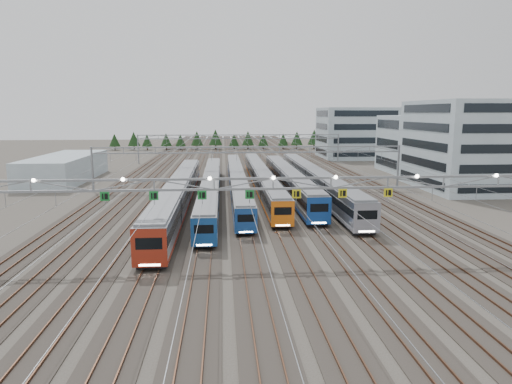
{
  "coord_description": "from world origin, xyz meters",
  "views": [
    {
      "loc": [
        -4.75,
        -42.67,
        14.0
      ],
      "look_at": [
        -0.38,
        17.13,
        3.5
      ],
      "focal_mm": 32.0,
      "sensor_mm": 36.0,
      "label": 1
    }
  ],
  "objects": [
    {
      "name": "train_e",
      "position": [
        6.75,
        36.08,
        2.22
      ],
      "size": [
        3.03,
        51.81,
        3.95
      ],
      "color": "black",
      "rests_on": "ground"
    },
    {
      "name": "west_shed",
      "position": [
        -37.5,
        54.27,
        2.57
      ],
      "size": [
        10.0,
        30.0,
        5.14
      ],
      "primitive_type": "cube",
      "color": "#A2B7C1",
      "rests_on": "ground"
    },
    {
      "name": "ground",
      "position": [
        0.0,
        0.0,
        0.0
      ],
      "size": [
        400.0,
        400.0,
        0.0
      ],
      "primitive_type": "plane",
      "color": "#47423A",
      "rests_on": "ground"
    },
    {
      "name": "gantry_far",
      "position": [
        0.0,
        85.0,
        6.39
      ],
      "size": [
        56.36,
        0.36,
        8.0
      ],
      "color": "gray",
      "rests_on": "ground"
    },
    {
      "name": "train_b",
      "position": [
        -6.75,
        31.73,
        2.0
      ],
      "size": [
        2.69,
        59.42,
        3.5
      ],
      "color": "black",
      "rests_on": "ground"
    },
    {
      "name": "train_d",
      "position": [
        2.25,
        40.21,
        2.08
      ],
      "size": [
        2.82,
        61.47,
        3.67
      ],
      "color": "black",
      "rests_on": "ground"
    },
    {
      "name": "gantry_mid",
      "position": [
        0.0,
        40.0,
        6.39
      ],
      "size": [
        56.36,
        0.36,
        8.0
      ],
      "color": "gray",
      "rests_on": "ground"
    },
    {
      "name": "gantry_near",
      "position": [
        -0.05,
        -0.12,
        7.09
      ],
      "size": [
        56.36,
        0.61,
        8.08
      ],
      "color": "gray",
      "rests_on": "ground"
    },
    {
      "name": "train_c",
      "position": [
        -2.25,
        39.03,
        1.94
      ],
      "size": [
        2.6,
        64.32,
        3.38
      ],
      "color": "black",
      "rests_on": "ground"
    },
    {
      "name": "depot_bldg_mid",
      "position": [
        40.8,
        62.31,
        6.63
      ],
      "size": [
        14.0,
        16.0,
        13.27
      ],
      "primitive_type": "cube",
      "color": "#A2B7C1",
      "rests_on": "ground"
    },
    {
      "name": "train_f",
      "position": [
        11.25,
        35.72,
        2.26
      ],
      "size": [
        3.08,
        59.86,
        4.02
      ],
      "color": "black",
      "rests_on": "ground"
    },
    {
      "name": "treeline",
      "position": [
        -0.9,
        131.98,
        4.23
      ],
      "size": [
        93.8,
        5.6,
        7.02
      ],
      "color": "#332114",
      "rests_on": "ground"
    },
    {
      "name": "train_a",
      "position": [
        -11.25,
        24.18,
        2.3
      ],
      "size": [
        3.15,
        56.48,
        4.11
      ],
      "color": "black",
      "rests_on": "ground"
    },
    {
      "name": "depot_bldg_south",
      "position": [
        40.68,
        38.26,
        8.07
      ],
      "size": [
        18.0,
        22.0,
        16.14
      ],
      "primitive_type": "cube",
      "color": "#A2B7C1",
      "rests_on": "ground"
    },
    {
      "name": "track_bed",
      "position": [
        0.0,
        100.0,
        1.49
      ],
      "size": [
        54.0,
        260.0,
        5.42
      ],
      "color": "#2D2823",
      "rests_on": "ground"
    },
    {
      "name": "depot_bldg_north",
      "position": [
        36.55,
        96.24,
        7.71
      ],
      "size": [
        22.0,
        18.0,
        15.41
      ],
      "primitive_type": "cube",
      "color": "#A2B7C1",
      "rests_on": "ground"
    }
  ]
}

